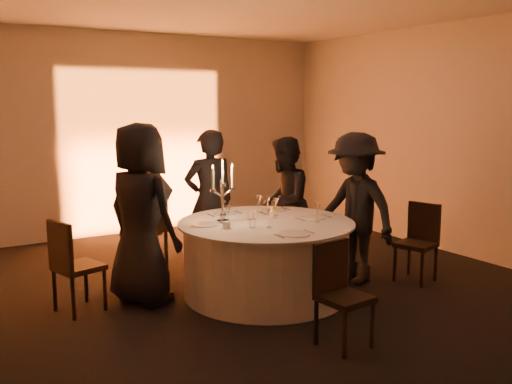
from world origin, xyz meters
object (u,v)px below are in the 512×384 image
guest_right (355,208)px  candelabra (223,200)px  chair_back_right (285,207)px  guest_left (141,214)px  chair_front (339,288)px  chair_left (71,261)px  guest_back_left (209,201)px  guest_back_right (284,202)px  banquet_table (266,258)px  chair_right (419,238)px  coffee_cup (226,225)px  chair_back_left (150,221)px

guest_right → candelabra: 1.50m
guest_right → candelabra: size_ratio=2.56×
chair_back_right → candelabra: 1.99m
guest_left → candelabra: 0.83m
chair_front → guest_left: guest_left is taller
guest_left → guest_right: bearing=-125.3°
chair_front → candelabra: size_ratio=1.32×
chair_left → candelabra: candelabra is taller
guest_back_left → candelabra: size_ratio=2.58×
guest_back_right → chair_back_right: bearing=-168.8°
banquet_table → candelabra: bearing=150.7°
chair_left → chair_front: bearing=-153.9°
chair_right → chair_front: chair_right is taller
chair_front → guest_back_left: 2.45m
coffee_cup → candelabra: (0.10, 0.27, 0.20)m
guest_left → guest_back_left: size_ratio=1.07×
banquet_table → chair_left: (-1.84, 0.50, 0.12)m
coffee_cup → candelabra: bearing=68.5°
chair_back_left → guest_back_left: (0.55, -0.50, 0.27)m
candelabra → guest_right: bearing=-13.2°
chair_front → chair_right: bearing=19.6°
banquet_table → guest_back_right: size_ratio=1.15×
banquet_table → guest_left: 1.35m
chair_back_left → chair_front: chair_back_left is taller
chair_left → banquet_table: bearing=-121.9°
chair_back_left → guest_right: guest_right is taller
chair_back_right → chair_front: bearing=26.5°
banquet_table → guest_left: guest_left is taller
guest_left → guest_back_right: size_ratio=1.14×
chair_left → chair_back_right: 3.14m
banquet_table → candelabra: candelabra is taller
chair_back_left → guest_left: guest_left is taller
chair_back_left → guest_back_right: guest_back_right is taller
chair_back_left → candelabra: 1.46m
chair_back_left → chair_front: 2.97m
chair_left → guest_back_right: bearing=-99.7°
guest_left → chair_left: bearing=64.2°
chair_left → guest_back_left: (1.74, 0.58, 0.33)m
guest_left → guest_right: guest_left is taller
guest_back_right → candelabra: guest_back_right is taller
chair_front → guest_right: (1.21, 1.21, 0.35)m
guest_right → chair_back_right: bearing=169.5°
chair_back_left → candelabra: size_ratio=1.53×
guest_back_left → guest_right: size_ratio=1.01×
candelabra → coffee_cup: bearing=-111.5°
chair_right → guest_back_right: 1.62m
guest_left → candelabra: size_ratio=2.76×
chair_back_left → guest_right: 2.44m
chair_front → guest_left: (-1.03, 1.79, 0.42)m
chair_left → guest_left: bearing=-111.4°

